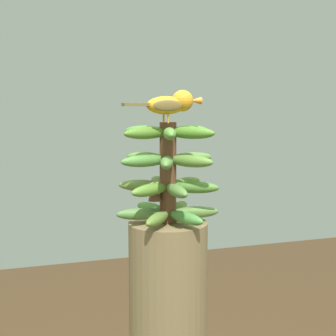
# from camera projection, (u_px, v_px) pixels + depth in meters

# --- Properties ---
(banana_bunch) EXTENTS (0.28, 0.28, 0.27)m
(banana_bunch) POSITION_uv_depth(u_px,v_px,m) (168.00, 173.00, 1.40)
(banana_bunch) COLOR brown
(banana_bunch) RESTS_ON banana_tree
(perched_bird) EXTENTS (0.22, 0.07, 0.09)m
(perched_bird) POSITION_uv_depth(u_px,v_px,m) (172.00, 104.00, 1.35)
(perched_bird) COLOR #C68933
(perched_bird) RESTS_ON banana_bunch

